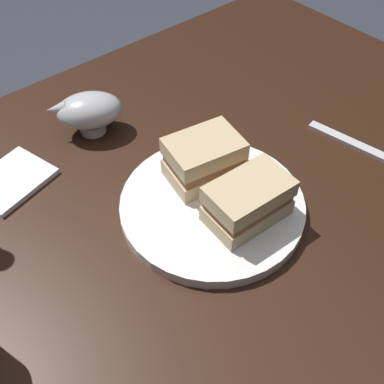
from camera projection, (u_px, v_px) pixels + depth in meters
The scene contains 13 objects.
ground_plane at pixel (181, 382), 1.18m from camera, with size 6.00×6.00×0.00m, color #333842.
dining_table at pixel (178, 318), 0.92m from camera, with size 1.23×0.80×0.70m, color black.
plate at pixel (212, 205), 0.64m from camera, with size 0.26×0.26×0.02m, color white.
sandwich_half_left at pixel (248, 201), 0.59m from camera, with size 0.11×0.08×0.06m.
sandwich_half_right at pixel (203, 159), 0.64m from camera, with size 0.11×0.09×0.07m.
potato_wedge_front at pixel (260, 176), 0.65m from camera, with size 0.04×0.02×0.02m, color #B77F33.
potato_wedge_middle at pixel (252, 176), 0.65m from camera, with size 0.05×0.02×0.02m, color #AD702D.
potato_wedge_back at pixel (239, 166), 0.67m from camera, with size 0.05×0.02×0.02m, color #B77F33.
potato_wedge_left_edge at pixel (218, 176), 0.65m from camera, with size 0.05×0.02×0.02m, color gold.
potato_wedge_right_edge at pixel (214, 161), 0.67m from camera, with size 0.05×0.02×0.02m, color #B77F33.
gravy_boat at pixel (89, 111), 0.73m from camera, with size 0.13×0.11×0.07m.
napkin at pixel (11, 180), 0.68m from camera, with size 0.11×0.09×0.01m, color white.
fork at pixel (360, 147), 0.73m from camera, with size 0.18×0.02×0.01m, color silver.
Camera 1 is at (-0.26, -0.34, 1.20)m, focal length 42.84 mm.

